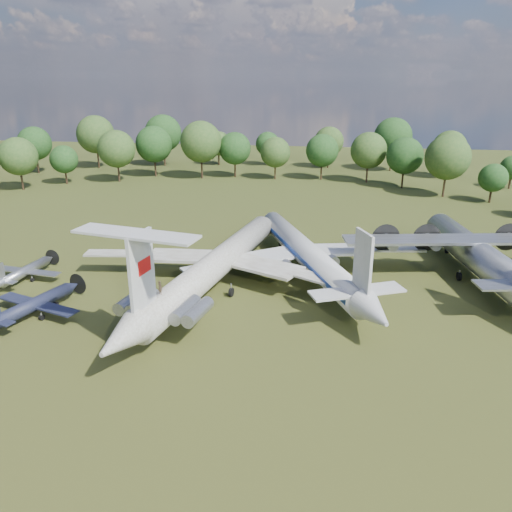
% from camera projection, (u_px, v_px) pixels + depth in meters
% --- Properties ---
extents(ground, '(300.00, 300.00, 0.00)m').
position_uv_depth(ground, '(184.00, 280.00, 73.24)').
color(ground, '#223712').
rests_on(ground, ground).
extents(il62_airliner, '(51.92, 61.79, 5.35)m').
position_uv_depth(il62_airliner, '(216.00, 270.00, 69.92)').
color(il62_airliner, beige).
rests_on(il62_airliner, ground).
extents(tu104_jet, '(54.73, 61.33, 5.05)m').
position_uv_depth(tu104_jet, '(307.00, 259.00, 74.65)').
color(tu104_jet, white).
rests_on(tu104_jet, ground).
extents(an12_transport, '(45.79, 49.54, 5.73)m').
position_uv_depth(an12_transport, '(476.00, 259.00, 73.51)').
color(an12_transport, '#ADB0B5').
rests_on(an12_transport, ground).
extents(small_prop_west, '(16.84, 19.70, 2.45)m').
position_uv_depth(small_prop_west, '(34.00, 308.00, 61.91)').
color(small_prop_west, black).
rests_on(small_prop_west, ground).
extents(small_prop_northwest, '(12.19, 15.49, 2.09)m').
position_uv_depth(small_prop_northwest, '(25.00, 273.00, 73.03)').
color(small_prop_northwest, gray).
rests_on(small_prop_northwest, ground).
extents(person_on_il62, '(0.70, 0.62, 1.60)m').
position_uv_depth(person_on_il62, '(160.00, 287.00, 55.47)').
color(person_on_il62, brown).
rests_on(person_on_il62, il62_airliner).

